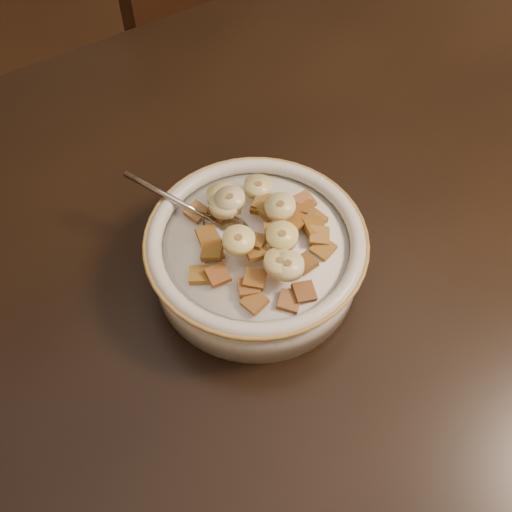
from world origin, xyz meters
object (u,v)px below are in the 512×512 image
table (385,188)px  cereal_bowl (256,258)px  spoon (226,228)px  chair (249,40)px

table → cereal_bowl: size_ratio=6.50×
cereal_bowl → spoon: 0.05m
cereal_bowl → spoon: size_ratio=4.17×
cereal_bowl → spoon: bearing=120.5°
table → spoon: (-0.23, -0.01, 0.08)m
chair → cereal_bowl: chair is taller
table → chair: size_ratio=1.33×
chair → cereal_bowl: bearing=-141.3°
table → cereal_bowl: cereal_bowl is taller
table → chair: chair is taller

